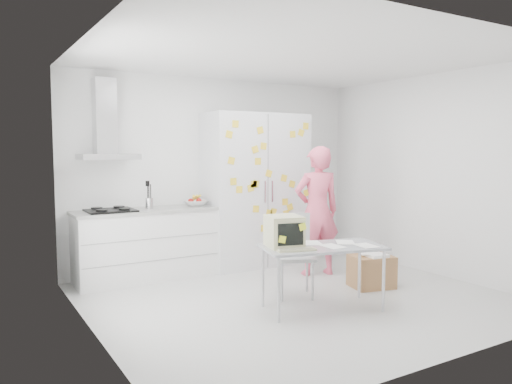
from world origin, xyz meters
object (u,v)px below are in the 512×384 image
cardboard_box (371,271)px  chair (294,249)px  person (317,211)px  desk (299,239)px

cardboard_box → chair: bearing=166.5°
person → desk: person is taller
cardboard_box → desk: bearing=-168.8°
person → desk: bearing=60.1°
desk → chair: 0.62m
person → chair: person is taller
person → cardboard_box: person is taller
chair → cardboard_box: bearing=12.7°
chair → cardboard_box: chair is taller
desk → cardboard_box: 1.43m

